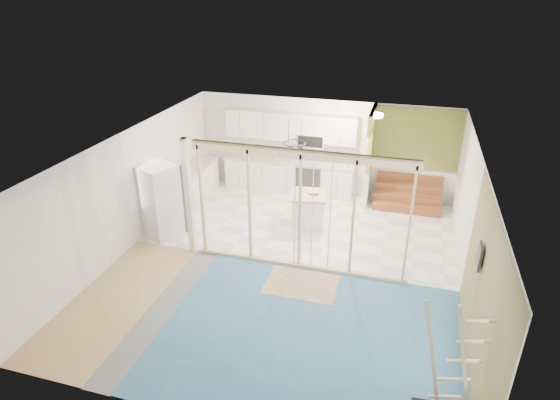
# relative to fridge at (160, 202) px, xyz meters

# --- Properties ---
(room) EXTENTS (7.01, 8.01, 2.61)m
(room) POSITION_rel_fridge_xyz_m (3.08, -0.45, 0.43)
(room) COLOR slate
(room) RESTS_ON ground
(floor_overlays) EXTENTS (7.00, 8.00, 0.03)m
(floor_overlays) POSITION_rel_fridge_xyz_m (3.15, -0.39, -0.86)
(floor_overlays) COLOR white
(floor_overlays) RESTS_ON room
(stud_frame) EXTENTS (4.66, 0.14, 2.60)m
(stud_frame) POSITION_rel_fridge_xyz_m (2.84, -0.45, 0.72)
(stud_frame) COLOR tan
(stud_frame) RESTS_ON room
(base_cabinets) EXTENTS (4.45, 2.24, 0.93)m
(base_cabinets) POSITION_rel_fridge_xyz_m (1.47, 2.91, -0.40)
(base_cabinets) COLOR white
(base_cabinets) RESTS_ON room
(upper_cabinets) EXTENTS (3.60, 0.41, 0.85)m
(upper_cabinets) POSITION_rel_fridge_xyz_m (2.24, 3.37, 0.95)
(upper_cabinets) COLOR white
(upper_cabinets) RESTS_ON room
(green_partition) EXTENTS (2.25, 1.51, 2.60)m
(green_partition) POSITION_rel_fridge_xyz_m (5.12, 3.21, 0.07)
(green_partition) COLOR olive
(green_partition) RESTS_ON room
(pot_rack) EXTENTS (0.52, 0.52, 0.72)m
(pot_rack) POSITION_rel_fridge_xyz_m (2.77, 1.44, 1.13)
(pot_rack) COLOR black
(pot_rack) RESTS_ON room
(sheathing_panel) EXTENTS (0.02, 4.00, 2.60)m
(sheathing_panel) POSITION_rel_fridge_xyz_m (6.56, -2.45, 0.43)
(sheathing_panel) COLOR #A08B57
(sheathing_panel) RESTS_ON room
(electrical_panel) EXTENTS (0.04, 0.30, 0.40)m
(electrical_panel) POSITION_rel_fridge_xyz_m (6.51, -1.85, 0.78)
(electrical_panel) COLOR #323237
(electrical_panel) RESTS_ON room
(ceiling_light) EXTENTS (0.32, 0.32, 0.08)m
(ceiling_light) POSITION_rel_fridge_xyz_m (4.48, 2.55, 1.67)
(ceiling_light) COLOR #FFEABF
(ceiling_light) RESTS_ON room
(fridge) EXTENTS (1.01, 0.97, 1.74)m
(fridge) POSITION_rel_fridge_xyz_m (0.00, 0.00, 0.00)
(fridge) COLOR silver
(fridge) RESTS_ON room
(island) EXTENTS (0.97, 0.97, 0.82)m
(island) POSITION_rel_fridge_xyz_m (3.14, 1.44, -0.46)
(island) COLOR white
(island) RESTS_ON room
(bowl) EXTENTS (0.36, 0.36, 0.07)m
(bowl) POSITION_rel_fridge_xyz_m (3.26, 1.51, -0.02)
(bowl) COLOR silver
(bowl) RESTS_ON island
(soap_bottle_a) EXTENTS (0.12, 0.12, 0.27)m
(soap_bottle_a) POSITION_rel_fridge_xyz_m (1.81, 3.21, 0.19)
(soap_bottle_a) COLOR #B3BAC8
(soap_bottle_a) RESTS_ON base_cabinets
(soap_bottle_b) EXTENTS (0.11, 0.12, 0.19)m
(soap_bottle_b) POSITION_rel_fridge_xyz_m (3.78, 3.13, 0.16)
(soap_bottle_b) COLOR white
(soap_bottle_b) RESTS_ON base_cabinets
(ladder) EXTENTS (0.96, 0.06, 1.79)m
(ladder) POSITION_rel_fridge_xyz_m (6.16, -3.37, 0.05)
(ladder) COLOR tan
(ladder) RESTS_ON room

